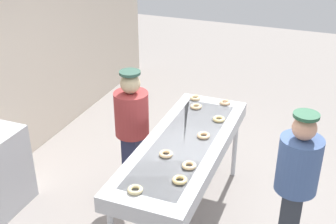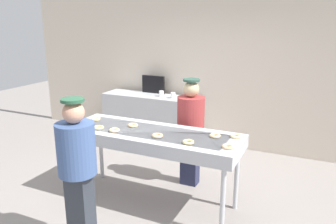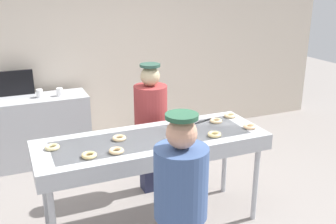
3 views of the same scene
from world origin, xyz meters
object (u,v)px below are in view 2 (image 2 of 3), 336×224
(plain_donut_5, at_px, (157,136))
(plain_donut_8, at_px, (133,125))
(plain_donut_2, at_px, (228,147))
(paper_cup_1, at_px, (173,95))
(plain_donut_4, at_px, (236,136))
(paper_cup_0, at_px, (161,94))
(worker_baker, at_px, (191,125))
(fryer_conveyor, at_px, (152,138))
(customer_waiting, at_px, (78,166))
(plain_donut_7, at_px, (114,130))
(plain_donut_0, at_px, (188,142))
(plain_donut_1, at_px, (96,119))
(plain_donut_3, at_px, (215,136))
(prep_counter, at_px, (149,119))
(plain_donut_6, at_px, (99,127))
(menu_display, at_px, (153,84))

(plain_donut_5, distance_m, plain_donut_8, 0.52)
(plain_donut_2, xyz_separation_m, paper_cup_1, (-1.59, 2.11, -0.01))
(plain_donut_2, relative_size, plain_donut_4, 1.00)
(plain_donut_5, distance_m, paper_cup_0, 2.37)
(paper_cup_1, bearing_deg, plain_donut_4, -47.62)
(plain_donut_2, height_order, worker_baker, worker_baker)
(fryer_conveyor, relative_size, customer_waiting, 1.39)
(plain_donut_4, bearing_deg, plain_donut_7, -163.72)
(plain_donut_0, xyz_separation_m, plain_donut_1, (-1.49, 0.30, 0.00))
(plain_donut_3, height_order, plain_donut_8, same)
(plain_donut_4, height_order, worker_baker, worker_baker)
(plain_donut_2, relative_size, prep_counter, 0.07)
(plain_donut_0, relative_size, plain_donut_3, 1.00)
(plain_donut_0, height_order, plain_donut_5, same)
(plain_donut_6, relative_size, menu_display, 0.28)
(plain_donut_1, height_order, plain_donut_6, same)
(paper_cup_1, bearing_deg, plain_donut_6, -91.80)
(plain_donut_7, height_order, paper_cup_1, paper_cup_1)
(plain_donut_8, relative_size, menu_display, 0.28)
(plain_donut_1, distance_m, plain_donut_4, 1.92)
(customer_waiting, distance_m, prep_counter, 3.28)
(fryer_conveyor, relative_size, paper_cup_0, 20.90)
(plain_donut_4, relative_size, plain_donut_6, 1.00)
(plain_donut_1, distance_m, plain_donut_7, 0.59)
(plain_donut_0, height_order, paper_cup_1, paper_cup_1)
(plain_donut_5, height_order, menu_display, menu_display)
(plain_donut_8, xyz_separation_m, customer_waiting, (0.09, -1.20, -0.06))
(plain_donut_3, relative_size, prep_counter, 0.07)
(fryer_conveyor, xyz_separation_m, plain_donut_4, (1.00, 0.22, 0.10))
(worker_baker, height_order, customer_waiting, customer_waiting)
(plain_donut_6, height_order, prep_counter, plain_donut_6)
(fryer_conveyor, xyz_separation_m, paper_cup_1, (-0.59, 1.95, 0.09))
(plain_donut_2, xyz_separation_m, menu_display, (-2.12, 2.36, 0.11))
(plain_donut_3, bearing_deg, plain_donut_6, -167.20)
(plain_donut_1, xyz_separation_m, menu_display, (-0.20, 2.10, 0.11))
(plain_donut_4, bearing_deg, paper_cup_0, 136.00)
(paper_cup_1, bearing_deg, plain_donut_3, -53.30)
(menu_display, bearing_deg, paper_cup_1, -25.55)
(plain_donut_0, height_order, paper_cup_0, paper_cup_0)
(paper_cup_1, bearing_deg, plain_donut_8, -81.63)
(fryer_conveyor, bearing_deg, plain_donut_7, -154.66)
(plain_donut_3, relative_size, plain_donut_5, 1.00)
(plain_donut_1, distance_m, plain_donut_5, 1.11)
(plain_donut_4, distance_m, paper_cup_1, 2.35)
(plain_donut_5, bearing_deg, plain_donut_3, 24.81)
(plain_donut_0, bearing_deg, plain_donut_6, 179.72)
(plain_donut_4, xyz_separation_m, customer_waiting, (-1.22, -1.34, -0.06))
(plain_donut_3, distance_m, worker_baker, 0.78)
(plain_donut_7, bearing_deg, worker_baker, 53.69)
(fryer_conveyor, relative_size, menu_display, 4.76)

